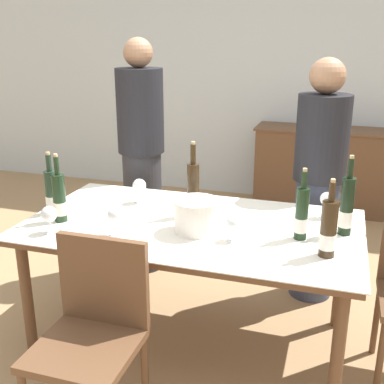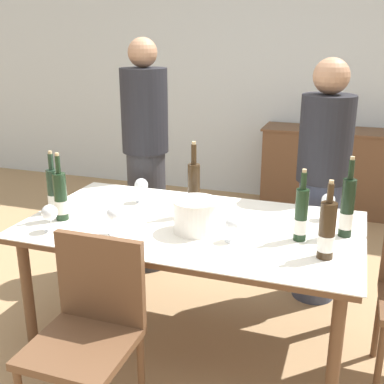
{
  "view_description": "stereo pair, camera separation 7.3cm",
  "coord_description": "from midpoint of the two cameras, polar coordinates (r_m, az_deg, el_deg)",
  "views": [
    {
      "loc": [
        0.72,
        -2.31,
        1.71
      ],
      "look_at": [
        0.0,
        0.0,
        0.91
      ],
      "focal_mm": 45.0,
      "sensor_mm": 36.0,
      "label": 1
    },
    {
      "loc": [
        0.79,
        -2.28,
        1.71
      ],
      "look_at": [
        0.0,
        0.0,
        0.91
      ],
      "focal_mm": 45.0,
      "sensor_mm": 36.0,
      "label": 2
    }
  ],
  "objects": [
    {
      "name": "wine_glass_2",
      "position": [
        2.75,
        16.59,
        -1.07
      ],
      "size": [
        0.07,
        0.07,
        0.15
      ],
      "color": "white",
      "rests_on": "dining_table"
    },
    {
      "name": "wine_bottle_2",
      "position": [
        2.53,
        18.7,
        -1.91
      ],
      "size": [
        0.07,
        0.07,
        0.41
      ],
      "color": "black",
      "rests_on": "dining_table"
    },
    {
      "name": "person_guest_left",
      "position": [
        3.18,
        15.77,
        0.81
      ],
      "size": [
        0.33,
        0.33,
        1.58
      ],
      "color": "#383F56",
      "rests_on": "ground_plane"
    },
    {
      "name": "wine_bottle_3",
      "position": [
        2.71,
        -14.55,
        -0.64
      ],
      "size": [
        0.07,
        0.07,
        0.38
      ],
      "color": "black",
      "rests_on": "dining_table"
    },
    {
      "name": "wine_bottle_0",
      "position": [
        2.67,
        1.0,
        0.16
      ],
      "size": [
        0.07,
        0.07,
        0.43
      ],
      "color": "#332314",
      "rests_on": "dining_table"
    },
    {
      "name": "wine_bottle_4",
      "position": [
        2.27,
        16.58,
        -4.54
      ],
      "size": [
        0.08,
        0.08,
        0.37
      ],
      "color": "#332314",
      "rests_on": "dining_table"
    },
    {
      "name": "back_wall",
      "position": [
        5.17,
        11.02,
        14.51
      ],
      "size": [
        8.0,
        0.1,
        2.8
      ],
      "color": "silver",
      "rests_on": "ground_plane"
    },
    {
      "name": "chair_near_front",
      "position": [
        2.19,
        -11.04,
        -15.09
      ],
      "size": [
        0.42,
        0.42,
        0.88
      ],
      "color": "brown",
      "rests_on": "ground_plane"
    },
    {
      "name": "person_host",
      "position": [
        3.5,
        -4.89,
        3.95
      ],
      "size": [
        0.33,
        0.33,
        1.69
      ],
      "color": "#2D2D33",
      "rests_on": "ground_plane"
    },
    {
      "name": "wine_glass_0",
      "position": [
        2.46,
        -8.4,
        -2.71
      ],
      "size": [
        0.07,
        0.07,
        0.15
      ],
      "color": "white",
      "rests_on": "dining_table"
    },
    {
      "name": "wine_bottle_1",
      "position": [
        2.43,
        13.65,
        -2.74
      ],
      "size": [
        0.06,
        0.06,
        0.37
      ],
      "color": "black",
      "rests_on": "dining_table"
    },
    {
      "name": "wine_bottle_5",
      "position": [
        2.83,
        -15.37,
        0.05
      ],
      "size": [
        0.07,
        0.07,
        0.36
      ],
      "color": "#1E3323",
      "rests_on": "dining_table"
    },
    {
      "name": "ice_bucket",
      "position": [
        2.47,
        1.27,
        -2.71
      ],
      "size": [
        0.24,
        0.24,
        0.17
      ],
      "color": "white",
      "rests_on": "dining_table"
    },
    {
      "name": "wine_glass_3",
      "position": [
        2.57,
        -15.74,
        -2.45
      ],
      "size": [
        0.08,
        0.08,
        0.14
      ],
      "color": "white",
      "rests_on": "dining_table"
    },
    {
      "name": "wine_glass_4",
      "position": [
        2.91,
        -5.32,
        0.74
      ],
      "size": [
        0.08,
        0.08,
        0.15
      ],
      "color": "white",
      "rests_on": "dining_table"
    },
    {
      "name": "sideboard_cabinet",
      "position": [
        4.99,
        17.33,
        2.38
      ],
      "size": [
        1.5,
        0.46,
        0.83
      ],
      "color": "brown",
      "rests_on": "ground_plane"
    },
    {
      "name": "ground_plane",
      "position": [
        2.96,
        0.74,
        -17.02
      ],
      "size": [
        12.0,
        12.0,
        0.0
      ],
      "primitive_type": "plane",
      "color": "#A37F56"
    },
    {
      "name": "wine_glass_1",
      "position": [
        2.37,
        5.72,
        -3.87
      ],
      "size": [
        0.08,
        0.08,
        0.13
      ],
      "color": "white",
      "rests_on": "dining_table"
    },
    {
      "name": "dining_table",
      "position": [
        2.63,
        0.8,
        -5.08
      ],
      "size": [
        1.79,
        1.0,
        0.73
      ],
      "color": "brown",
      "rests_on": "ground_plane"
    }
  ]
}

